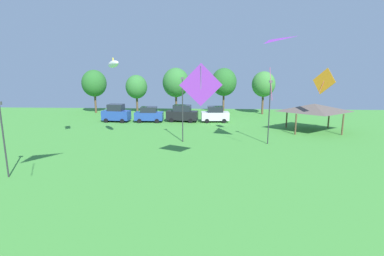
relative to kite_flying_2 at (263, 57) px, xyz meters
name	(u,v)px	position (x,y,z in m)	size (l,w,h in m)	color
kite_flying_2	(263,57)	(0.00, 0.00, 0.00)	(3.10, 3.63, 4.30)	purple
kite_flying_3	(113,64)	(-14.92, 4.26, -0.57)	(2.38, 3.21, 1.16)	white
kite_flying_5	(324,81)	(8.39, 7.43, -2.45)	(1.60, 2.69, 3.01)	orange
kite_flying_6	(201,85)	(-5.46, -4.16, -2.19)	(3.39, 0.50, 3.38)	purple
parked_car_leftmost	(116,113)	(-18.65, 16.49, -7.82)	(4.25, 2.35, 2.70)	#234299
parked_car_second_from_left	(149,114)	(-13.65, 16.59, -7.98)	(4.26, 2.11, 2.32)	#234299
parked_car_third_from_left	(182,114)	(-8.66, 17.05, -7.87)	(4.87, 2.35, 2.56)	black
parked_car_rightmost_in_row	(215,114)	(-3.66, 17.02, -7.95)	(4.24, 2.24, 2.38)	silver
park_pavilion	(314,108)	(8.90, 11.21, -6.04)	(7.36, 5.53, 3.60)	brown
light_post_0	(269,109)	(1.75, 4.37, -5.27)	(0.36, 0.20, 6.88)	#2D2D33
light_post_1	(3,135)	(-20.21, -6.64, -5.81)	(0.36, 0.20, 5.84)	#2D2D33
light_post_2	(183,106)	(-7.63, 4.89, -5.13)	(0.36, 0.20, 7.17)	#2D2D33
treeline_tree_0	(94,83)	(-24.95, 25.00, -3.84)	(4.30, 4.30, 7.66)	brown
treeline_tree_1	(136,87)	(-17.59, 25.91, -4.50)	(3.85, 3.85, 6.75)	brown
treeline_tree_2	(176,83)	(-10.38, 25.20, -3.69)	(4.66, 4.66, 8.01)	brown
treeline_tree_3	(224,82)	(-1.84, 27.11, -3.68)	(4.57, 4.57, 7.97)	brown
treeline_tree_4	(264,84)	(4.86, 24.90, -3.91)	(3.99, 3.99, 7.43)	brown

